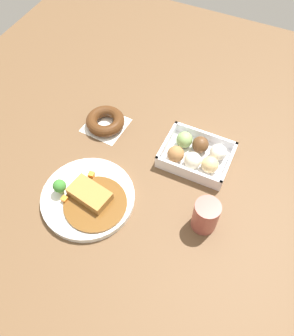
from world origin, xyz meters
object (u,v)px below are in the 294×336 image
(chocolate_ring_donut, at_px, (105,121))
(curry_plate, at_px, (88,197))
(donut_box, at_px, (196,154))
(coffee_mug, at_px, (206,216))

(chocolate_ring_donut, bearing_deg, curry_plate, -70.96)
(curry_plate, height_order, chocolate_ring_donut, curry_plate)
(donut_box, relative_size, coffee_mug, 2.05)
(donut_box, height_order, coffee_mug, coffee_mug)
(curry_plate, bearing_deg, coffee_mug, 11.92)
(donut_box, bearing_deg, coffee_mug, -63.99)
(curry_plate, xyz_separation_m, donut_box, (0.21, 0.24, 0.01))
(donut_box, relative_size, chocolate_ring_donut, 1.51)
(chocolate_ring_donut, relative_size, coffee_mug, 1.36)
(curry_plate, relative_size, coffee_mug, 2.63)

